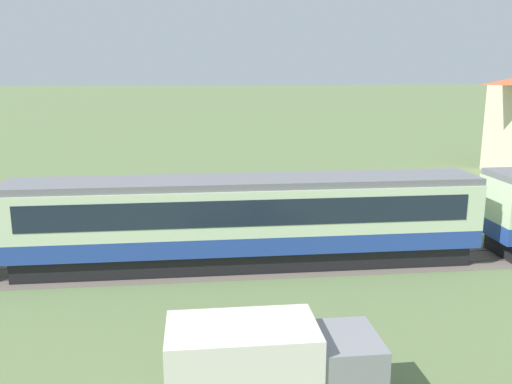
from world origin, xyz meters
The scene contains 3 objects.
passenger_train centered at (-27.92, 1.67, 2.23)m, with size 108.92×2.89×4.03m.
railway_track centered at (-29.77, 1.67, 0.01)m, with size 176.33×3.60×0.04m.
delivery_truck_grey centered at (-28.67, -9.21, 1.28)m, with size 5.38×2.13×2.50m.
Camera 1 is at (-30.38, -21.45, 8.64)m, focal length 38.00 mm.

